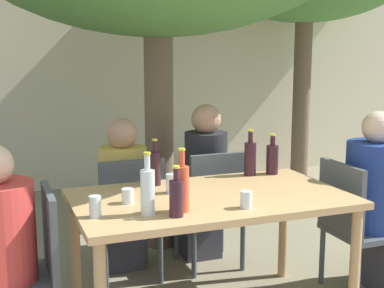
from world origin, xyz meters
TOP-DOWN VIEW (x-y plane):
  - cafe_building_wall at (0.00, 3.45)m, footprint 10.00×0.08m
  - dining_table_front at (0.00, 0.00)m, footprint 1.57×0.91m
  - patio_chair_0 at (-1.01, 0.00)m, footprint 0.44×0.44m
  - patio_chair_1 at (1.01, 0.00)m, footprint 0.44×0.44m
  - patio_chair_2 at (-0.31, 0.69)m, footprint 0.44×0.44m
  - patio_chair_3 at (0.31, 0.69)m, footprint 0.44×0.44m
  - person_seated_1 at (1.24, -0.00)m, footprint 0.59×0.38m
  - person_seated_2 at (-0.31, 0.93)m, footprint 0.33×0.57m
  - person_seated_3 at (0.31, 0.92)m, footprint 0.32×0.56m
  - wine_bottle_0 at (0.44, 0.37)m, footprint 0.08×0.08m
  - wine_bottle_1 at (0.59, 0.35)m, footprint 0.08×0.08m
  - soda_bottle_2 at (-0.26, -0.23)m, footprint 0.07×0.07m
  - wine_bottle_3 at (-0.23, 0.34)m, footprint 0.07×0.07m
  - water_bottle_4 at (-0.44, -0.22)m, footprint 0.07×0.07m
  - wine_bottle_5 at (-0.31, -0.30)m, footprint 0.07×0.07m
  - drinking_glass_0 at (0.08, -0.29)m, footprint 0.06×0.06m
  - drinking_glass_1 at (-0.19, 0.13)m, footprint 0.07×0.07m
  - drinking_glass_2 at (-0.48, 0.02)m, footprint 0.07×0.07m
  - drinking_glass_3 at (-0.69, -0.17)m, footprint 0.06×0.06m

SIDE VIEW (x-z plane):
  - patio_chair_0 at x=-1.01m, z-range 0.05..0.94m
  - patio_chair_1 at x=1.01m, z-range 0.05..0.94m
  - patio_chair_2 at x=-0.31m, z-range 0.05..0.94m
  - patio_chair_3 at x=0.31m, z-range 0.05..0.94m
  - person_seated_2 at x=-0.31m, z-range -0.06..1.07m
  - person_seated_3 at x=0.31m, z-range -0.06..1.14m
  - person_seated_1 at x=1.24m, z-range -0.06..1.15m
  - dining_table_front at x=0.00m, z-range 0.30..1.07m
  - drinking_glass_2 at x=-0.48m, z-range 0.77..0.85m
  - drinking_glass_0 at x=0.08m, z-range 0.77..0.86m
  - drinking_glass_3 at x=-0.69m, z-range 0.77..0.88m
  - drinking_glass_1 at x=-0.19m, z-range 0.77..0.88m
  - wine_bottle_5 at x=-0.31m, z-range 0.74..1.00m
  - wine_bottle_1 at x=0.59m, z-range 0.74..1.01m
  - wine_bottle_3 at x=-0.23m, z-range 0.74..1.03m
  - wine_bottle_0 at x=0.44m, z-range 0.73..1.04m
  - water_bottle_4 at x=-0.44m, z-range 0.73..1.06m
  - soda_bottle_2 at x=-0.26m, z-range 0.73..1.06m
  - cafe_building_wall at x=0.00m, z-range 0.00..2.80m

